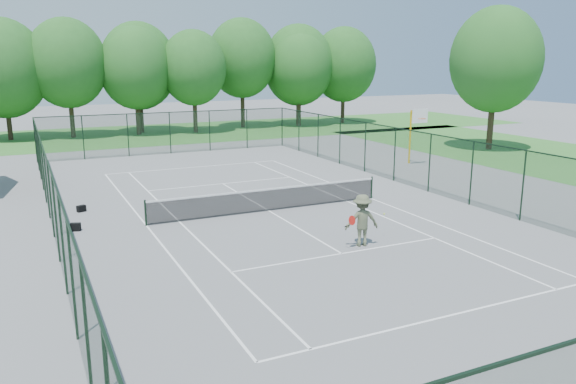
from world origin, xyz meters
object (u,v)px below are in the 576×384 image
at_px(tennis_net, 269,199).
at_px(basketball_goal, 415,125).
at_px(sports_bag_a, 75,227).
at_px(tennis_player, 362,220).

xyz_separation_m(tennis_net, basketball_goal, (13.25, 6.69, 1.99)).
height_order(basketball_goal, sports_bag_a, basketball_goal).
xyz_separation_m(sports_bag_a, tennis_player, (9.30, -6.44, 0.80)).
distance_m(sports_bag_a, tennis_player, 11.34).
bearing_deg(tennis_net, tennis_player, -79.35).
distance_m(tennis_net, sports_bag_a, 8.21).
distance_m(basketball_goal, sports_bag_a, 22.43).
relative_size(basketball_goal, sports_bag_a, 9.30).
xyz_separation_m(tennis_net, tennis_player, (1.11, -5.92, 0.38)).
height_order(sports_bag_a, tennis_player, tennis_player).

